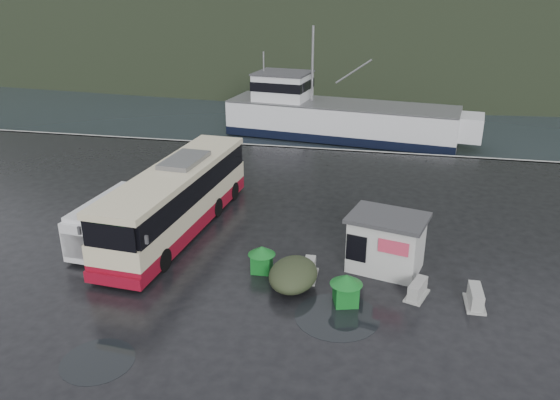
% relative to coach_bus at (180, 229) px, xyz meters
% --- Properties ---
extents(ground, '(160.00, 160.00, 0.00)m').
position_rel_coach_bus_xyz_m(ground, '(3.87, -3.17, 0.00)').
color(ground, black).
rests_on(ground, ground).
extents(harbor_water, '(300.00, 180.00, 0.02)m').
position_rel_coach_bus_xyz_m(harbor_water, '(3.87, 106.83, 0.00)').
color(harbor_water, black).
rests_on(harbor_water, ground).
extents(quay_edge, '(160.00, 0.60, 1.50)m').
position_rel_coach_bus_xyz_m(quay_edge, '(3.87, 16.83, 0.00)').
color(quay_edge, '#999993').
rests_on(quay_edge, ground).
extents(headland, '(780.00, 540.00, 570.00)m').
position_rel_coach_bus_xyz_m(headland, '(13.87, 246.83, 0.00)').
color(headland, black).
rests_on(headland, ground).
extents(coach_bus, '(4.36, 13.66, 3.81)m').
position_rel_coach_bus_xyz_m(coach_bus, '(0.00, 0.00, 0.00)').
color(coach_bus, beige).
rests_on(coach_bus, ground).
extents(white_van, '(2.50, 5.97, 2.43)m').
position_rel_coach_bus_xyz_m(white_van, '(-2.76, -2.26, 0.00)').
color(white_van, silver).
rests_on(white_van, ground).
extents(waste_bin_left, '(1.24, 1.24, 1.39)m').
position_rel_coach_bus_xyz_m(waste_bin_left, '(9.63, -5.67, 0.00)').
color(waste_bin_left, '#11641F').
rests_on(waste_bin_left, ground).
extents(waste_bin_right, '(0.96, 0.96, 1.30)m').
position_rel_coach_bus_xyz_m(waste_bin_right, '(5.51, -3.67, 0.00)').
color(waste_bin_right, '#11641F').
rests_on(waste_bin_right, ground).
extents(dome_tent, '(2.28, 3.10, 1.18)m').
position_rel_coach_bus_xyz_m(dome_tent, '(7.20, -4.70, 0.00)').
color(dome_tent, '#2C351F').
rests_on(dome_tent, ground).
extents(ticket_kiosk, '(4.05, 3.45, 2.73)m').
position_rel_coach_bus_xyz_m(ticket_kiosk, '(11.18, -2.25, 0.00)').
color(ticket_kiosk, beige).
rests_on(ticket_kiosk, ground).
extents(jersey_barrier_a, '(0.79, 1.56, 0.78)m').
position_rel_coach_bus_xyz_m(jersey_barrier_a, '(7.76, -3.78, 0.00)').
color(jersey_barrier_a, '#999993').
rests_on(jersey_barrier_a, ground).
extents(jersey_barrier_b, '(0.80, 1.58, 0.79)m').
position_rel_coach_bus_xyz_m(jersey_barrier_b, '(15.00, -4.71, 0.00)').
color(jersey_barrier_b, '#999993').
rests_on(jersey_barrier_b, ground).
extents(jersey_barrier_c, '(1.20, 1.64, 0.74)m').
position_rel_coach_bus_xyz_m(jersey_barrier_c, '(12.63, -4.51, 0.00)').
color(jersey_barrier_c, '#999993').
rests_on(jersey_barrier_c, ground).
extents(fishing_trawler, '(26.21, 9.27, 10.27)m').
position_rel_coach_bus_xyz_m(fishing_trawler, '(6.37, 25.73, 0.00)').
color(fishing_trawler, silver).
rests_on(fishing_trawler, ground).
extents(puddles, '(13.08, 16.57, 0.01)m').
position_rel_coach_bus_xyz_m(puddles, '(7.71, -5.59, 0.01)').
color(puddles, black).
rests_on(puddles, ground).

